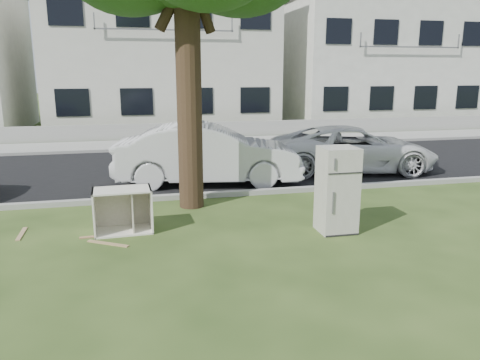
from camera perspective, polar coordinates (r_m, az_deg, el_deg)
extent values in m
plane|color=#2A4117|center=(8.94, -1.89, -6.20)|extent=(120.00, 120.00, 0.00)
cube|color=black|center=(14.68, -6.39, 1.47)|extent=(120.00, 7.00, 0.01)
cube|color=gray|center=(11.25, -4.29, -2.14)|extent=(120.00, 0.18, 0.12)
cube|color=gray|center=(18.15, -7.70, 3.67)|extent=(120.00, 0.18, 0.12)
cube|color=gray|center=(19.58, -8.10, 4.37)|extent=(120.00, 2.80, 0.01)
cube|color=gray|center=(21.11, -8.51, 5.94)|extent=(120.00, 0.15, 0.70)
cylinder|color=black|center=(10.16, -6.25, 11.04)|extent=(0.54, 0.54, 5.20)
cube|color=beige|center=(25.84, -9.67, 14.43)|extent=(11.00, 8.00, 7.20)
cube|color=silver|center=(29.15, 15.32, 13.41)|extent=(10.00, 8.00, 6.60)
cube|color=#595451|center=(29.39, 15.75, 20.08)|extent=(10.20, 8.16, 0.24)
cube|color=beige|center=(8.89, 11.76, -1.19)|extent=(0.67, 0.62, 1.61)
cube|color=beige|center=(9.06, -14.08, -3.60)|extent=(1.09, 0.70, 0.83)
cube|color=#926947|center=(9.01, -15.83, -6.51)|extent=(0.99, 0.13, 0.02)
cube|color=#A48456|center=(8.60, -15.80, -7.46)|extent=(0.74, 0.51, 0.02)
cube|color=tan|center=(9.65, -25.08, -5.96)|extent=(0.09, 0.73, 0.02)
imported|color=silver|center=(12.48, -3.89, 3.19)|extent=(5.10, 2.47, 1.61)
imported|color=silver|center=(14.43, 13.58, 3.70)|extent=(5.20, 3.05, 1.36)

